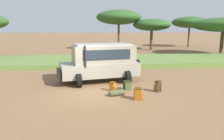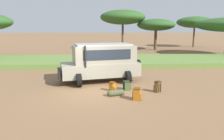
# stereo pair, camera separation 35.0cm
# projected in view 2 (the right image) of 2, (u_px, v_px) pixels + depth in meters

# --- Properties ---
(ground_plane) EXTENTS (320.00, 320.00, 0.00)m
(ground_plane) POSITION_uv_depth(u_px,v_px,m) (94.00, 93.00, 11.73)
(ground_plane) COLOR olive
(grass_bank) EXTENTS (120.00, 7.00, 0.44)m
(grass_bank) POSITION_uv_depth(u_px,v_px,m) (97.00, 61.00, 21.68)
(grass_bank) COLOR olive
(grass_bank) RESTS_ON ground_plane
(safari_vehicle) EXTENTS (5.48, 3.42, 2.44)m
(safari_vehicle) POSITION_uv_depth(u_px,v_px,m) (102.00, 62.00, 13.97)
(safari_vehicle) COLOR gray
(safari_vehicle) RESTS_ON ground_plane
(backpack_beside_front_wheel) EXTENTS (0.48, 0.43, 0.59)m
(backpack_beside_front_wheel) POSITION_uv_depth(u_px,v_px,m) (137.00, 94.00, 10.49)
(backpack_beside_front_wheel) COLOR #B26619
(backpack_beside_front_wheel) RESTS_ON ground_plane
(backpack_cluster_center) EXTENTS (0.41, 0.42, 0.61)m
(backpack_cluster_center) POSITION_uv_depth(u_px,v_px,m) (158.00, 87.00, 11.77)
(backpack_cluster_center) COLOR brown
(backpack_cluster_center) RESTS_ON ground_plane
(backpack_near_rear_wheel) EXTENTS (0.43, 0.41, 0.51)m
(backpack_near_rear_wheel) POSITION_uv_depth(u_px,v_px,m) (112.00, 87.00, 12.00)
(backpack_near_rear_wheel) COLOR #B26619
(backpack_near_rear_wheel) RESTS_ON ground_plane
(backpack_outermost) EXTENTS (0.46, 0.42, 0.52)m
(backpack_outermost) POSITION_uv_depth(u_px,v_px,m) (127.00, 86.00, 12.19)
(backpack_outermost) COLOR #42562D
(backpack_outermost) RESTS_ON ground_plane
(duffel_bag_low_black_case) EXTENTS (0.92, 0.47, 0.40)m
(duffel_bag_low_black_case) POSITION_uv_depth(u_px,v_px,m) (116.00, 93.00, 11.17)
(duffel_bag_low_black_case) COLOR #4C5133
(duffel_bag_low_black_case) RESTS_ON ground_plane
(acacia_tree_left_mid) EXTENTS (7.06, 6.47, 6.22)m
(acacia_tree_left_mid) POSITION_uv_depth(u_px,v_px,m) (123.00, 17.00, 34.08)
(acacia_tree_left_mid) COLOR brown
(acacia_tree_left_mid) RESTS_ON ground_plane
(acacia_tree_centre_back) EXTENTS (5.92, 6.03, 4.84)m
(acacia_tree_centre_back) POSITION_uv_depth(u_px,v_px,m) (156.00, 25.00, 34.14)
(acacia_tree_centre_back) COLOR brown
(acacia_tree_centre_back) RESTS_ON ground_plane
(acacia_tree_far_right) EXTENTS (6.44, 6.35, 5.48)m
(acacia_tree_far_right) POSITION_uv_depth(u_px,v_px,m) (195.00, 22.00, 39.36)
(acacia_tree_far_right) COLOR brown
(acacia_tree_far_right) RESTS_ON ground_plane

